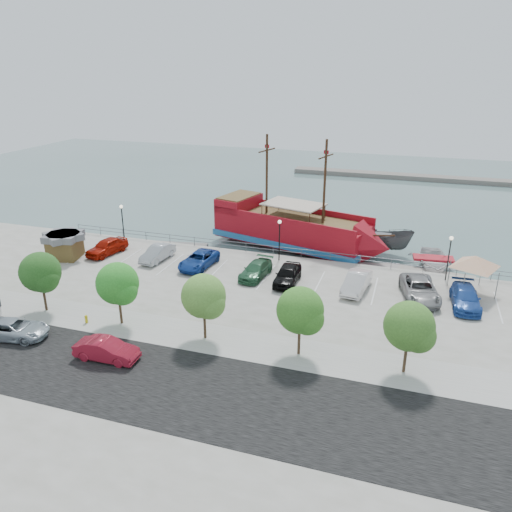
% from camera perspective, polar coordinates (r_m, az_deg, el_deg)
% --- Properties ---
extents(ground, '(160.00, 160.00, 0.00)m').
position_cam_1_polar(ground, '(45.56, 0.42, -4.53)').
color(ground, '#45635F').
extents(land_slab, '(100.00, 58.00, 1.20)m').
position_cam_1_polar(land_slab, '(29.29, -13.03, -20.91)').
color(land_slab, gray).
rests_on(land_slab, ground).
extents(street, '(100.00, 8.00, 0.04)m').
position_cam_1_polar(street, '(32.26, -8.51, -14.66)').
color(street, black).
rests_on(street, land_slab).
extents(sidewalk, '(100.00, 4.00, 0.05)m').
position_cam_1_polar(sidewalk, '(36.79, -4.37, -9.53)').
color(sidewalk, gray).
rests_on(sidewalk, land_slab).
extents(seawall_railing, '(50.00, 0.06, 1.00)m').
position_cam_1_polar(seawall_railing, '(51.85, 3.04, 0.56)').
color(seawall_railing, '#575B63').
rests_on(seawall_railing, land_slab).
extents(far_shore, '(40.00, 3.00, 0.80)m').
position_cam_1_polar(far_shore, '(96.13, 16.42, 8.73)').
color(far_shore, '#6C655C').
rests_on(far_shore, ground).
extents(pirate_ship, '(21.16, 10.62, 13.10)m').
position_cam_1_polar(pirate_ship, '(55.90, 5.39, 2.78)').
color(pirate_ship, maroon).
rests_on(pirate_ship, ground).
extents(patrol_boat, '(6.79, 2.93, 2.57)m').
position_cam_1_polar(patrol_boat, '(56.71, 14.19, 1.50)').
color(patrol_boat, '#48494B').
rests_on(patrol_boat, ground).
extents(speedboat, '(5.27, 6.89, 1.33)m').
position_cam_1_polar(speedboat, '(54.34, 19.55, -0.67)').
color(speedboat, silver).
rests_on(speedboat, ground).
extents(dock_west, '(6.64, 2.89, 0.37)m').
position_cam_1_polar(dock_west, '(57.83, -8.76, 1.14)').
color(dock_west, slate).
rests_on(dock_west, ground).
extents(dock_mid, '(7.33, 3.49, 0.40)m').
position_cam_1_polar(dock_mid, '(52.28, 12.43, -1.31)').
color(dock_mid, gray).
rests_on(dock_mid, ground).
extents(dock_east, '(7.55, 2.92, 0.42)m').
position_cam_1_polar(dock_east, '(52.21, 19.79, -2.13)').
color(dock_east, gray).
rests_on(dock_east, ground).
extents(shed, '(3.83, 3.83, 2.65)m').
position_cam_1_polar(shed, '(54.62, -21.04, 1.20)').
color(shed, brown).
rests_on(shed, land_slab).
extents(canopy_tent, '(6.06, 6.06, 3.92)m').
position_cam_1_polar(canopy_tent, '(46.49, 23.88, 0.01)').
color(canopy_tent, slate).
rests_on(canopy_tent, land_slab).
extents(street_van, '(5.31, 3.10, 1.39)m').
position_cam_1_polar(street_van, '(40.72, -25.93, -7.50)').
color(street_van, '#9CA9B3').
rests_on(street_van, street).
extents(street_sedan, '(4.48, 1.68, 1.46)m').
position_cam_1_polar(street_sedan, '(35.64, -16.71, -10.23)').
color(street_sedan, maroon).
rests_on(street_sedan, street).
extents(fire_hydrant, '(0.24, 0.24, 0.70)m').
position_cam_1_polar(fire_hydrant, '(40.86, -18.82, -6.81)').
color(fire_hydrant, gold).
rests_on(fire_hydrant, sidewalk).
extents(lamp_post_left, '(0.36, 0.36, 4.28)m').
position_cam_1_polar(lamp_post_left, '(57.06, -15.05, 4.35)').
color(lamp_post_left, black).
rests_on(lamp_post_left, land_slab).
extents(lamp_post_mid, '(0.36, 0.36, 4.28)m').
position_cam_1_polar(lamp_post_mid, '(49.86, 2.70, 2.66)').
color(lamp_post_mid, black).
rests_on(lamp_post_mid, land_slab).
extents(lamp_post_right, '(0.36, 0.36, 4.28)m').
position_cam_1_polar(lamp_post_right, '(48.43, 21.26, 0.62)').
color(lamp_post_right, black).
rests_on(lamp_post_right, land_slab).
extents(tree_b, '(3.30, 3.20, 5.00)m').
position_cam_1_polar(tree_b, '(42.73, -23.33, -1.87)').
color(tree_b, '#473321').
rests_on(tree_b, sidewalk).
extents(tree_c, '(3.30, 3.20, 5.00)m').
position_cam_1_polar(tree_c, '(38.64, -15.41, -3.23)').
color(tree_c, '#473321').
rests_on(tree_c, sidewalk).
extents(tree_d, '(3.30, 3.20, 5.00)m').
position_cam_1_polar(tree_d, '(35.48, -5.84, -4.79)').
color(tree_d, '#473321').
rests_on(tree_d, sidewalk).
extents(tree_e, '(3.30, 3.20, 5.00)m').
position_cam_1_polar(tree_e, '(33.51, 5.27, -6.42)').
color(tree_e, '#473321').
rests_on(tree_e, sidewalk).
extents(tree_f, '(3.30, 3.20, 5.00)m').
position_cam_1_polar(tree_f, '(32.93, 17.33, -7.91)').
color(tree_f, '#473321').
rests_on(tree_f, sidewalk).
extents(parked_car_a, '(2.92, 5.17, 1.66)m').
position_cam_1_polar(parked_car_a, '(54.48, -16.68, 1.04)').
color(parked_car_a, '#9B1104').
rests_on(parked_car_a, land_slab).
extents(parked_car_b, '(2.01, 4.70, 1.50)m').
position_cam_1_polar(parked_car_b, '(51.56, -11.20, 0.32)').
color(parked_car_b, '#A3A7AC').
rests_on(parked_car_b, land_slab).
extents(parked_car_c, '(2.82, 5.45, 1.47)m').
position_cam_1_polar(parked_car_c, '(49.23, -6.56, -0.44)').
color(parked_car_c, navy).
rests_on(parked_car_c, land_slab).
extents(parked_car_d, '(2.43, 5.01, 1.40)m').
position_cam_1_polar(parked_car_d, '(46.64, -0.02, -1.60)').
color(parked_car_d, '#2A5E3B').
rests_on(parked_car_d, land_slab).
extents(parked_car_e, '(2.13, 4.96, 1.67)m').
position_cam_1_polar(parked_car_e, '(45.41, 3.62, -2.12)').
color(parked_car_e, black).
rests_on(parked_car_e, land_slab).
extents(parked_car_f, '(2.32, 5.12, 1.63)m').
position_cam_1_polar(parked_car_f, '(44.67, 11.42, -2.96)').
color(parked_car_f, silver).
rests_on(parked_car_f, land_slab).
extents(parked_car_g, '(3.88, 6.38, 1.65)m').
position_cam_1_polar(parked_car_g, '(44.66, 18.21, -3.64)').
color(parked_car_g, gray).
rests_on(parked_car_g, land_slab).
extents(parked_car_h, '(2.45, 5.39, 1.53)m').
position_cam_1_polar(parked_car_h, '(44.57, 22.81, -4.42)').
color(parked_car_h, '#234A9E').
rests_on(parked_car_h, land_slab).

